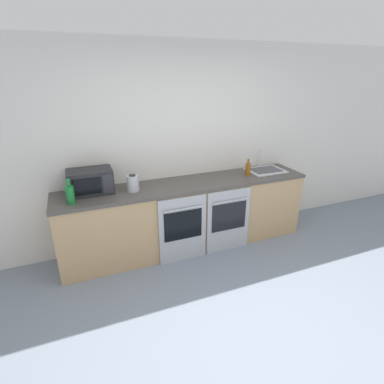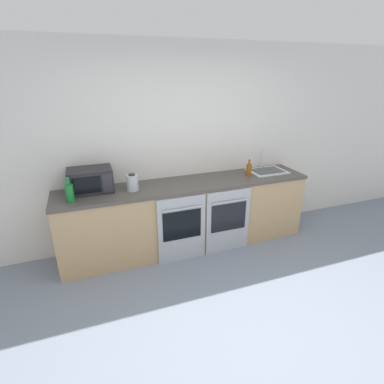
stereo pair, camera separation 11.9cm
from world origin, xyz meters
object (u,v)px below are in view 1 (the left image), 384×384
oven_right (228,220)px  bottle_green (70,194)px  bottle_amber (248,169)px  kettle (133,183)px  microwave (90,181)px  sink (265,170)px  oven_left (183,229)px

oven_right → bottle_green: bearing=174.6°
bottle_amber → kettle: bearing=180.0°
microwave → kettle: (0.46, -0.13, -0.04)m
oven_right → kettle: bearing=165.6°
bottle_amber → bottle_green: size_ratio=0.83×
oven_right → bottle_amber: bearing=34.1°
kettle → sink: bearing=2.1°
bottle_amber → sink: 0.36m
bottle_green → microwave: bearing=47.1°
oven_right → bottle_green: size_ratio=3.10×
kettle → microwave: bearing=164.7°
oven_left → bottle_amber: 1.24m
bottle_green → sink: bearing=4.2°
bottle_amber → kettle: size_ratio=1.14×
oven_right → bottle_green: bottle_green is taller
microwave → bottle_green: 0.34m
microwave → sink: size_ratio=0.98×
bottle_amber → bottle_green: bearing=-177.0°
bottle_green → sink: sink is taller
oven_left → sink: 1.53m
kettle → oven_right: bearing=-14.4°
bottle_green → sink: (2.61, 0.19, -0.09)m
microwave → sink: 2.38m
oven_left → sink: sink is taller
oven_right → bottle_green: (-1.83, 0.17, 0.58)m
oven_left → sink: bearing=14.5°
microwave → kettle: size_ratio=2.47×
microwave → kettle: microwave is taller
microwave → bottle_amber: (2.04, -0.13, -0.05)m
oven_left → kettle: kettle is taller
oven_right → kettle: 1.31m
bottle_green → kettle: (0.69, 0.12, -0.01)m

